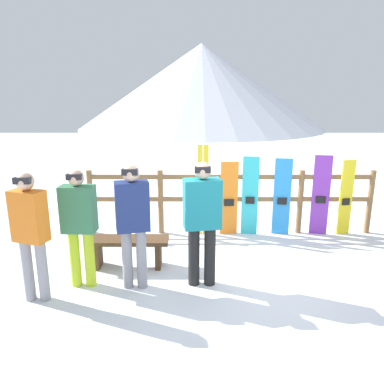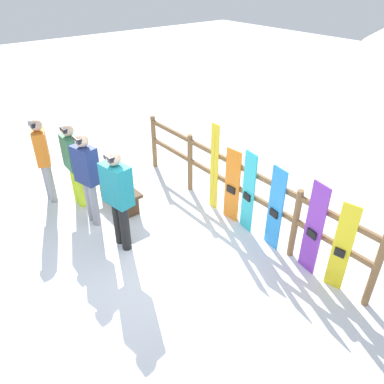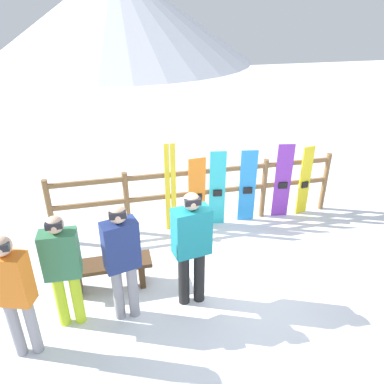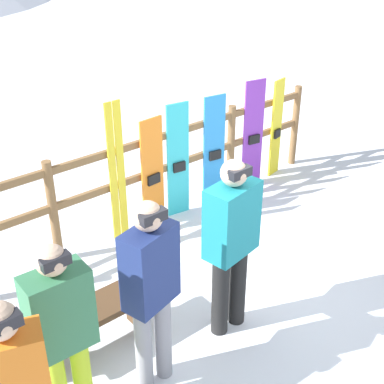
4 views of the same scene
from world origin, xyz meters
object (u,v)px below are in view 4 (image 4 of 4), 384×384
object	(u,v)px
person_teal	(231,238)
person_navy	(151,285)
person_plaid_green	(62,329)
ski_pair_yellow	(117,173)
snowboard_orange	(153,174)
snowboard_purple	(253,134)
snowboard_yellow	(276,129)
bench	(93,319)
snowboard_blue	(214,150)
snowboard_cyan	(178,161)

from	to	relation	value
person_teal	person_navy	bearing A→B (deg)	-174.86
person_plaid_green	person_teal	distance (m)	1.60
ski_pair_yellow	snowboard_orange	xyz separation A→B (m)	(0.48, -0.00, -0.16)
ski_pair_yellow	snowboard_purple	world-z (taller)	ski_pair_yellow
person_plaid_green	ski_pair_yellow	bearing A→B (deg)	49.09
snowboard_yellow	bench	bearing A→B (deg)	-160.08
snowboard_orange	person_plaid_green	bearing A→B (deg)	-138.14
snowboard_purple	person_teal	bearing A→B (deg)	-139.36
snowboard_orange	snowboard_blue	world-z (taller)	snowboard_blue
snowboard_orange	snowboard_blue	xyz separation A→B (m)	(0.96, 0.00, 0.03)
snowboard_orange	snowboard_yellow	bearing A→B (deg)	0.00
snowboard_purple	snowboard_orange	bearing A→B (deg)	-180.00
snowboard_orange	snowboard_cyan	size ratio (longest dim) A/B	0.94
ski_pair_yellow	snowboard_orange	size ratio (longest dim) A/B	1.22
bench	snowboard_yellow	distance (m)	4.00
bench	person_navy	xyz separation A→B (m)	(0.19, -0.61, 0.65)
person_navy	snowboard_orange	xyz separation A→B (m)	(1.43, 1.97, -0.30)
snowboard_cyan	snowboard_blue	xyz separation A→B (m)	(0.58, -0.00, -0.02)
bench	snowboard_purple	bearing A→B (deg)	22.45
person_navy	snowboard_blue	world-z (taller)	person_navy
bench	snowboard_orange	bearing A→B (deg)	39.85
snowboard_cyan	snowboard_blue	distance (m)	0.58
bench	snowboard_orange	size ratio (longest dim) A/B	0.89
person_navy	ski_pair_yellow	world-z (taller)	person_navy
person_teal	snowboard_yellow	world-z (taller)	person_teal
snowboard_orange	person_navy	bearing A→B (deg)	-126.08
bench	snowboard_yellow	size ratio (longest dim) A/B	0.87
ski_pair_yellow	person_teal	bearing A→B (deg)	-91.92
person_teal	snowboard_purple	bearing A→B (deg)	40.64
person_teal	snowboard_yellow	xyz separation A→B (m)	(2.66, 1.89, -0.28)
person_plaid_green	person_navy	world-z (taller)	person_navy
bench	snowboard_blue	distance (m)	2.94
ski_pair_yellow	snowboard_blue	world-z (taller)	ski_pair_yellow
ski_pair_yellow	snowboard_yellow	xyz separation A→B (m)	(2.60, -0.00, -0.14)
person_plaid_green	snowboard_purple	size ratio (longest dim) A/B	1.09
bench	ski_pair_yellow	bearing A→B (deg)	49.78
person_teal	snowboard_cyan	size ratio (longest dim) A/B	1.17
ski_pair_yellow	snowboard_purple	distance (m)	2.14
snowboard_purple	snowboard_yellow	distance (m)	0.46
snowboard_blue	snowboard_yellow	size ratio (longest dim) A/B	1.02
snowboard_blue	person_navy	bearing A→B (deg)	-140.58
person_teal	person_navy	world-z (taller)	person_teal
snowboard_yellow	ski_pair_yellow	bearing A→B (deg)	179.92
person_plaid_green	person_navy	bearing A→B (deg)	-4.09
ski_pair_yellow	snowboard_cyan	bearing A→B (deg)	-0.23
person_navy	snowboard_cyan	world-z (taller)	person_navy
bench	person_plaid_green	bearing A→B (deg)	-132.51
snowboard_orange	snowboard_cyan	bearing A→B (deg)	0.01
person_navy	ski_pair_yellow	xyz separation A→B (m)	(0.96, 1.97, -0.15)
ski_pair_yellow	snowboard_cyan	world-z (taller)	ski_pair_yellow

